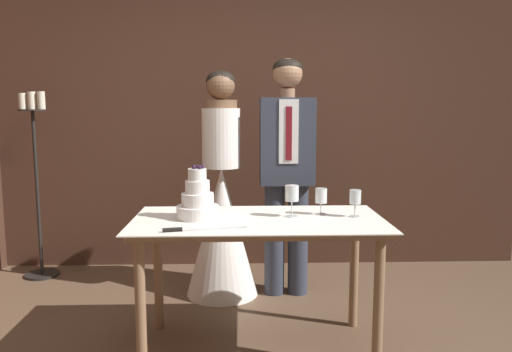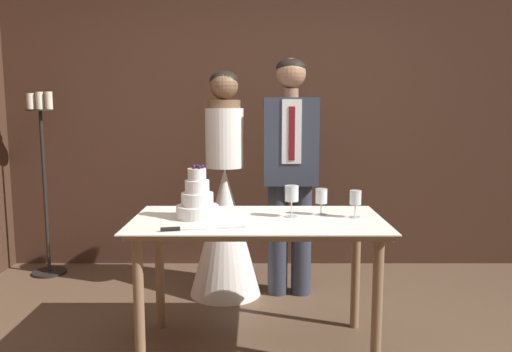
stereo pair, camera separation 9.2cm
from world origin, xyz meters
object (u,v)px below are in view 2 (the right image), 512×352
at_px(cake_knife, 185,229).
at_px(bride, 223,214).
at_px(candle_stand, 42,182).
at_px(cake_table, 256,235).
at_px(groom, 289,164).
at_px(wine_glass_near, 290,194).
at_px(wine_glass_far, 320,197).
at_px(wine_glass_middle, 354,199).
at_px(tiered_cake, 196,201).

relative_size(cake_knife, bride, 0.26).
distance_m(bride, candle_stand, 1.61).
distance_m(cake_table, groom, 0.96).
xyz_separation_m(wine_glass_near, bride, (-0.44, 0.83, -0.30)).
height_order(wine_glass_far, groom, groom).
relative_size(cake_table, wine_glass_near, 7.77).
xyz_separation_m(bride, groom, (0.49, -0.00, 0.38)).
bearing_deg(groom, cake_table, -105.46).
bearing_deg(wine_glass_middle, wine_glass_far, 158.49).
bearing_deg(tiered_cake, cake_knife, -94.21).
bearing_deg(groom, wine_glass_near, -93.26).
bearing_deg(groom, candle_stand, 167.25).
height_order(cake_table, wine_glass_far, wine_glass_far).
xyz_separation_m(cake_table, wine_glass_middle, (0.56, 0.03, 0.20)).
relative_size(wine_glass_far, groom, 0.09).
relative_size(tiered_cake, wine_glass_far, 1.96).
xyz_separation_m(cake_knife, wine_glass_near, (0.56, 0.32, 0.13)).
bearing_deg(wine_glass_near, cake_table, -166.31).
bearing_deg(candle_stand, wine_glass_middle, -29.11).
bearing_deg(cake_knife, groom, 50.37).
distance_m(cake_knife, wine_glass_near, 0.66).
distance_m(wine_glass_far, candle_stand, 2.48).
height_order(cake_table, tiered_cake, tiered_cake).
bearing_deg(wine_glass_middle, cake_table, -176.84).
bearing_deg(wine_glass_middle, cake_knife, -161.96).
bearing_deg(cake_knife, bride, 72.14).
bearing_deg(wine_glass_far, groom, 99.68).
xyz_separation_m(cake_knife, groom, (0.61, 1.15, 0.21)).
xyz_separation_m(wine_glass_middle, groom, (-0.32, 0.85, 0.11)).
height_order(cake_table, candle_stand, candle_stand).
relative_size(groom, candle_stand, 1.15).
bearing_deg(groom, cake_knife, -118.01).
xyz_separation_m(wine_glass_near, wine_glass_far, (0.18, 0.06, -0.03)).
bearing_deg(cake_knife, tiered_cake, 74.18).
bearing_deg(wine_glass_far, cake_table, -164.41).
height_order(tiered_cake, wine_glass_near, tiered_cake).
height_order(cake_knife, groom, groom).
distance_m(tiered_cake, wine_glass_near, 0.54).
distance_m(cake_knife, bride, 1.17).
bearing_deg(wine_glass_far, candle_stand, 150.28).
xyz_separation_m(wine_glass_near, wine_glass_middle, (0.37, -0.02, -0.02)).
relative_size(cake_knife, wine_glass_middle, 2.74).
bearing_deg(wine_glass_middle, bride, 133.51).
bearing_deg(cake_table, wine_glass_near, 13.69).
xyz_separation_m(cake_table, wine_glass_near, (0.20, 0.05, 0.23)).
xyz_separation_m(cake_knife, candle_stand, (-1.41, 1.61, 0.01)).
height_order(wine_glass_near, bride, bride).
height_order(wine_glass_near, candle_stand, candle_stand).
height_order(wine_glass_near, wine_glass_far, wine_glass_near).
relative_size(wine_glass_middle, candle_stand, 0.10).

